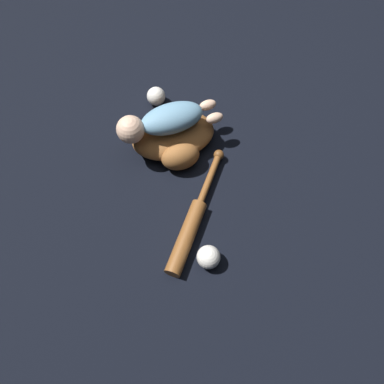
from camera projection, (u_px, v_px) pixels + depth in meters
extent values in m
plane|color=black|center=(175.00, 136.00, 1.46)|extent=(6.00, 6.00, 0.00)
ellipsoid|color=#935B2D|center=(173.00, 135.00, 1.40)|extent=(0.36, 0.30, 0.11)
ellipsoid|color=#935B2D|center=(180.00, 156.00, 1.35)|extent=(0.16, 0.14, 0.11)
ellipsoid|color=#6693B2|center=(172.00, 118.00, 1.31)|extent=(0.25, 0.17, 0.09)
sphere|color=beige|center=(130.00, 130.00, 1.28)|extent=(0.10, 0.10, 0.10)
ellipsoid|color=beige|center=(214.00, 118.00, 1.35)|extent=(0.07, 0.05, 0.04)
ellipsoid|color=beige|center=(208.00, 105.00, 1.37)|extent=(0.07, 0.05, 0.04)
cylinder|color=brown|center=(186.00, 237.00, 1.23)|extent=(0.25, 0.19, 0.05)
cylinder|color=brown|center=(210.00, 178.00, 1.34)|extent=(0.19, 0.14, 0.02)
sphere|color=brown|center=(219.00, 155.00, 1.39)|extent=(0.04, 0.04, 0.04)
sphere|color=white|center=(208.00, 257.00, 1.19)|extent=(0.08, 0.08, 0.08)
sphere|color=white|center=(156.00, 96.00, 1.51)|extent=(0.07, 0.07, 0.07)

